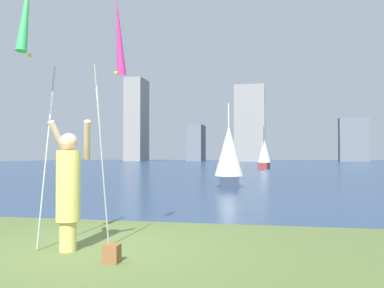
# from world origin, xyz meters

# --- Properties ---
(ground) EXTENTS (120.00, 138.00, 0.12)m
(ground) POSITION_xyz_m (0.00, 50.95, -0.06)
(ground) COLOR #5B7038
(person) EXTENTS (0.73, 0.54, 2.00)m
(person) POSITION_xyz_m (-0.25, -0.27, 0.98)
(person) COLOR #D8CC66
(person) RESTS_ON ground
(kite_flag_left) EXTENTS (0.16, 1.03, 4.27)m
(kite_flag_left) POSITION_xyz_m (-0.72, -0.67, 3.51)
(kite_flag_left) COLOR #B2B2B7
(kite_flag_left) RESTS_ON ground
(kite_flag_right) EXTENTS (0.16, 1.20, 4.15)m
(kite_flag_right) POSITION_xyz_m (0.22, 0.56, 3.41)
(kite_flag_right) COLOR #B2B2B7
(kite_flag_right) RESTS_ON ground
(bag) EXTENTS (0.20, 0.19, 0.25)m
(bag) POSITION_xyz_m (0.68, -0.81, 0.12)
(bag) COLOR brown
(bag) RESTS_ON ground
(sailboat_4) EXTENTS (1.49, 2.72, 3.88)m
(sailboat_4) POSITION_xyz_m (0.70, 13.11, 1.37)
(sailboat_4) COLOR #333D51
(sailboat_4) RESTS_ON ground
(sailboat_5) EXTENTS (1.50, 2.83, 4.55)m
(sailboat_5) POSITION_xyz_m (1.47, 40.06, 1.57)
(sailboat_5) COLOR maroon
(sailboat_5) RESTS_ON ground
(skyline_tower_0) EXTENTS (4.29, 7.37, 20.40)m
(skyline_tower_0) POSITION_xyz_m (-31.53, 94.22, 10.20)
(skyline_tower_0) COLOR gray
(skyline_tower_0) RESTS_ON ground
(skyline_tower_1) EXTENTS (3.61, 6.64, 8.76)m
(skyline_tower_1) POSITION_xyz_m (-16.57, 95.12, 4.38)
(skyline_tower_1) COLOR slate
(skyline_tower_1) RESTS_ON ground
(skyline_tower_2) EXTENTS (6.80, 4.66, 17.34)m
(skyline_tower_2) POSITION_xyz_m (-3.24, 90.48, 8.67)
(skyline_tower_2) COLOR gray
(skyline_tower_2) RESTS_ON ground
(skyline_tower_3) EXTENTS (6.36, 3.02, 9.81)m
(skyline_tower_3) POSITION_xyz_m (19.74, 93.95, 4.90)
(skyline_tower_3) COLOR slate
(skyline_tower_3) RESTS_ON ground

